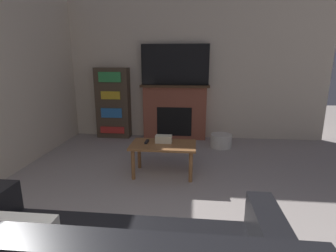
{
  "coord_description": "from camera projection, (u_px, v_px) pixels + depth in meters",
  "views": [
    {
      "loc": [
        0.23,
        -0.5,
        1.52
      ],
      "look_at": [
        -0.1,
        2.78,
        0.69
      ],
      "focal_mm": 28.0,
      "sensor_mm": 36.0,
      "label": 1
    }
  ],
  "objects": [
    {
      "name": "wall_back",
      "position": [
        183.0,
        69.0,
        5.07
      ],
      "size": [
        5.44,
        0.06,
        2.7
      ],
      "color": "beige",
      "rests_on": "ground_plane"
    },
    {
      "name": "fireplace",
      "position": [
        175.0,
        112.0,
        5.15
      ],
      "size": [
        1.32,
        0.28,
        1.06
      ],
      "color": "brown",
      "rests_on": "ground_plane"
    },
    {
      "name": "tv",
      "position": [
        175.0,
        65.0,
        4.91
      ],
      "size": [
        1.28,
        0.03,
        0.76
      ],
      "color": "black",
      "rests_on": "fireplace"
    },
    {
      "name": "coffee_table",
      "position": [
        163.0,
        149.0,
        3.5
      ],
      "size": [
        0.87,
        0.5,
        0.44
      ],
      "color": "brown",
      "rests_on": "ground_plane"
    },
    {
      "name": "tissue_box",
      "position": [
        164.0,
        139.0,
        3.53
      ],
      "size": [
        0.22,
        0.12,
        0.1
      ],
      "color": "beige",
      "rests_on": "coffee_table"
    },
    {
      "name": "remote_control",
      "position": [
        147.0,
        142.0,
        3.55
      ],
      "size": [
        0.04,
        0.15,
        0.02
      ],
      "color": "black",
      "rests_on": "coffee_table"
    },
    {
      "name": "bookshelf",
      "position": [
        113.0,
        103.0,
        5.21
      ],
      "size": [
        0.65,
        0.29,
        1.38
      ],
      "color": "#4C3D2D",
      "rests_on": "ground_plane"
    },
    {
      "name": "storage_basket",
      "position": [
        221.0,
        141.0,
        4.69
      ],
      "size": [
        0.38,
        0.38,
        0.24
      ],
      "color": "silver",
      "rests_on": "ground_plane"
    }
  ]
}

